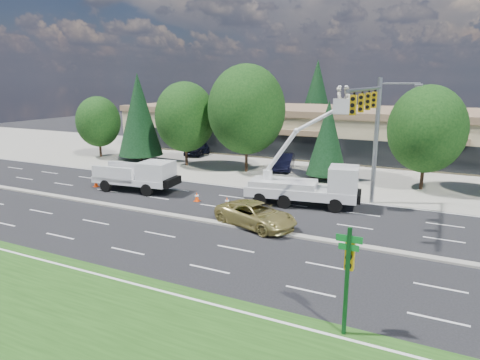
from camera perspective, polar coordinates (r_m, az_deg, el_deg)
The scene contains 24 objects.
ground at distance 28.16m, azimuth -6.78°, elevation -5.17°, with size 140.00×140.00×0.00m, color black.
concrete_apron at distance 45.68m, azimuth 6.95°, elevation 1.97°, with size 140.00×22.00×0.01m, color gray.
grass_verge at distance 19.52m, azimuth -28.76°, elevation -15.45°, with size 140.00×10.00×0.01m, color #1D4112.
road_median at distance 28.14m, azimuth -6.78°, elevation -5.06°, with size 120.00×0.55×0.12m, color gray.
strip_mall at distance 54.67m, azimuth 10.53°, elevation 6.69°, with size 50.40×15.40×5.50m.
tree_front_a at distance 52.56m, azimuth -18.37°, elevation 7.39°, with size 5.06×5.06×7.02m.
tree_front_b at distance 48.48m, azimuth -13.31°, elevation 8.49°, with size 4.86×4.86×9.58m.
tree_front_c at distance 44.92m, azimuth -7.31°, elevation 8.33°, with size 6.27×6.27×8.70m.
tree_front_d at distance 41.41m, azimuth 0.87°, elevation 9.37°, with size 7.46×7.46×10.36m.
tree_front_e at distance 38.90m, azimuth 11.62°, elevation 5.56°, with size 3.63×3.63×7.15m.
tree_front_f at distance 37.58m, azimuth 23.64°, elevation 6.22°, with size 6.13×6.13×8.50m.
tree_back_a at distance 72.26m, azimuth -0.73°, elevation 10.41°, with size 5.01×5.01×9.88m.
tree_back_b at distance 67.05m, azimuth 10.19°, elevation 10.88°, with size 5.99×5.99×11.81m.
tree_back_c at distance 64.70m, azimuth 22.20°, elevation 7.93°, with size 3.74×3.74×7.38m.
signal_mast at distance 29.88m, azimuth 17.27°, elevation 7.29°, with size 2.76×10.16×9.00m.
street_sign_pole at distance 15.57m, azimuth 14.21°, elevation -11.47°, with size 0.90×0.44×4.00m.
utility_pickup at distance 35.49m, azimuth -13.26°, elevation 0.16°, with size 6.79×3.11×2.52m.
bucket_truck at distance 30.69m, azimuth 9.57°, elevation -0.20°, with size 8.14×3.59×8.48m.
traffic_cone_a at distance 38.19m, azimuth -18.66°, elevation -0.35°, with size 0.40×0.40×0.70m.
traffic_cone_b at distance 32.02m, azimuth -5.77°, elevation -2.24°, with size 0.40×0.40×0.70m.
traffic_cone_c at distance 30.59m, azimuth -1.74°, elevation -2.92°, with size 0.40×0.40×0.70m.
minivan at distance 26.38m, azimuth 2.12°, elevation -4.65°, with size 2.48×5.38×1.50m, color tan.
parked_car_west at distance 51.69m, azimuth -5.66°, elevation 4.19°, with size 1.86×4.63×1.58m, color black.
parked_car_east at distance 43.21m, azimuth 5.87°, elevation 2.44°, with size 1.72×4.92×1.62m, color black.
Camera 1 is at (14.69, -22.34, 8.84)m, focal length 32.00 mm.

